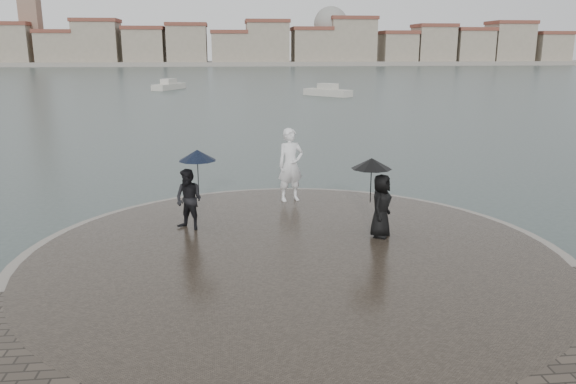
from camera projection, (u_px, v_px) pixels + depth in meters
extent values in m
plane|color=#2B3835|center=(319.00, 345.00, 9.45)|extent=(400.00, 400.00, 0.00)
cylinder|color=gray|center=(294.00, 261.00, 12.78)|extent=(12.50, 12.50, 0.32)
cylinder|color=#2D261E|center=(294.00, 260.00, 12.78)|extent=(11.90, 11.90, 0.36)
imported|color=white|center=(291.00, 165.00, 16.85)|extent=(0.92, 0.73, 2.21)
imported|color=black|center=(189.00, 200.00, 14.21)|extent=(0.96, 0.91, 1.56)
cylinder|color=black|center=(198.00, 177.00, 14.19)|extent=(0.02, 0.02, 0.90)
cone|color=black|center=(197.00, 155.00, 14.05)|extent=(0.95, 0.95, 0.28)
imported|color=black|center=(381.00, 206.00, 13.64)|extent=(0.83, 0.91, 1.57)
cylinder|color=black|center=(371.00, 184.00, 13.58)|extent=(0.02, 0.02, 0.90)
cone|color=black|center=(372.00, 163.00, 13.46)|extent=(0.99, 0.99, 0.26)
cube|color=gray|center=(230.00, 63.00, 166.27)|extent=(260.00, 20.00, 1.20)
cube|color=#A29580|center=(13.00, 46.00, 155.81)|extent=(11.00, 10.00, 11.00)
cube|color=brown|center=(10.00, 24.00, 154.32)|extent=(11.60, 10.60, 1.00)
cube|color=#A29580|center=(58.00, 50.00, 157.33)|extent=(10.00, 10.00, 9.00)
cube|color=brown|center=(56.00, 32.00, 156.09)|extent=(10.60, 10.60, 1.00)
cube|color=#A29580|center=(98.00, 45.00, 158.12)|extent=(12.00, 10.00, 12.00)
cube|color=brown|center=(96.00, 20.00, 156.51)|extent=(12.60, 10.60, 1.00)
cube|color=#A29580|center=(145.00, 48.00, 159.75)|extent=(11.00, 10.00, 10.00)
cube|color=brown|center=(144.00, 28.00, 158.38)|extent=(11.60, 10.60, 1.00)
cube|color=#A29580|center=(187.00, 46.00, 160.89)|extent=(11.00, 10.00, 11.00)
cube|color=brown|center=(186.00, 25.00, 159.41)|extent=(11.60, 10.60, 1.00)
cube|color=#A29580|center=(229.00, 50.00, 162.41)|extent=(10.00, 10.00, 9.00)
cube|color=brown|center=(229.00, 32.00, 161.17)|extent=(10.60, 10.60, 1.00)
cube|color=#A29580|center=(267.00, 45.00, 163.21)|extent=(12.00, 10.00, 12.00)
cube|color=brown|center=(267.00, 21.00, 161.60)|extent=(12.60, 10.60, 1.00)
cube|color=#A29580|center=(311.00, 48.00, 164.83)|extent=(11.00, 10.00, 10.00)
cube|color=brown|center=(312.00, 29.00, 163.47)|extent=(11.60, 10.60, 1.00)
cube|color=#A29580|center=(352.00, 43.00, 165.73)|extent=(13.00, 10.00, 13.00)
cube|color=brown|center=(352.00, 18.00, 164.00)|extent=(13.60, 10.60, 1.00)
cube|color=#A29580|center=(397.00, 50.00, 167.71)|extent=(10.00, 10.00, 9.00)
cube|color=brown|center=(398.00, 33.00, 166.47)|extent=(10.60, 10.60, 1.00)
cube|color=#A29580|center=(433.00, 46.00, 168.63)|extent=(11.00, 10.00, 11.00)
cube|color=brown|center=(434.00, 26.00, 167.14)|extent=(11.60, 10.60, 1.00)
cube|color=#A29580|center=(471.00, 48.00, 170.03)|extent=(11.00, 10.00, 10.00)
cube|color=brown|center=(473.00, 29.00, 168.66)|extent=(11.60, 10.60, 1.00)
cube|color=#A29580|center=(509.00, 45.00, 171.05)|extent=(12.00, 10.00, 12.00)
cube|color=brown|center=(511.00, 23.00, 169.44)|extent=(12.60, 10.60, 1.00)
cube|color=#A29580|center=(549.00, 50.00, 172.80)|extent=(10.00, 10.00, 9.00)
cube|color=brown|center=(551.00, 33.00, 171.56)|extent=(10.60, 10.60, 1.00)
cube|color=#846654|center=(29.00, 7.00, 155.66)|extent=(5.00, 5.00, 32.00)
sphere|color=gray|center=(331.00, 24.00, 165.66)|extent=(10.00, 10.00, 10.00)
cube|color=beige|center=(328.00, 93.00, 59.41)|extent=(4.79, 5.22, 0.90)
cube|color=beige|center=(328.00, 88.00, 59.26)|extent=(2.21, 2.30, 0.90)
cube|color=beige|center=(169.00, 87.00, 68.64)|extent=(3.81, 5.65, 0.90)
cube|color=beige|center=(169.00, 82.00, 68.49)|extent=(1.94, 2.32, 0.90)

